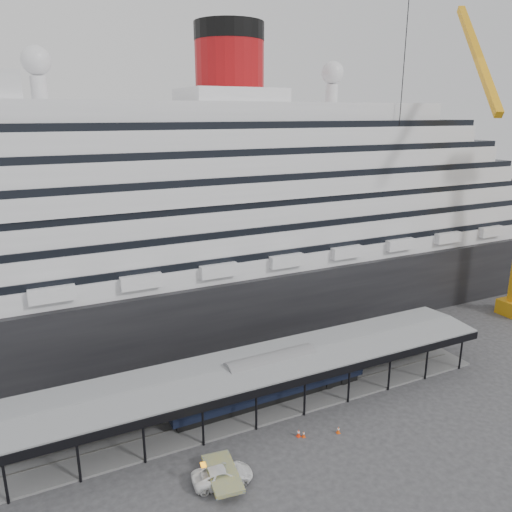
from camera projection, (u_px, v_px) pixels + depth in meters
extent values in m
plane|color=#333335|center=(285.00, 427.00, 51.95)|extent=(200.00, 200.00, 0.00)
cube|color=black|center=(186.00, 288.00, 78.19)|extent=(130.00, 30.00, 10.00)
cylinder|color=#9E0C10|center=(230.00, 71.00, 72.63)|extent=(10.00, 10.00, 9.00)
cylinder|color=black|center=(229.00, 32.00, 71.18)|extent=(10.10, 10.10, 2.50)
sphere|color=silver|center=(36.00, 60.00, 61.56)|extent=(3.60, 3.60, 3.60)
sphere|color=silver|center=(332.00, 73.00, 80.15)|extent=(3.60, 3.60, 3.60)
cube|color=slate|center=(263.00, 402.00, 56.23)|extent=(56.00, 8.00, 0.24)
cube|color=slate|center=(266.00, 404.00, 55.57)|extent=(54.00, 0.08, 0.10)
cube|color=slate|center=(260.00, 397.00, 56.81)|extent=(54.00, 0.08, 0.10)
cube|color=black|center=(283.00, 386.00, 51.15)|extent=(56.00, 0.18, 0.90)
cube|color=black|center=(246.00, 350.00, 58.92)|extent=(56.00, 0.18, 0.90)
cube|color=slate|center=(263.00, 361.00, 54.83)|extent=(56.00, 9.00, 0.24)
cube|color=orange|center=(478.00, 56.00, 70.71)|extent=(11.42, 18.78, 16.80)
cylinder|color=black|center=(396.00, 167.00, 75.69)|extent=(0.12, 0.12, 47.21)
imported|color=white|center=(223.00, 475.00, 43.91)|extent=(5.66, 3.14, 1.50)
cube|color=black|center=(270.00, 396.00, 56.47)|extent=(22.82, 3.07, 0.76)
cube|color=black|center=(270.00, 388.00, 56.20)|extent=(23.91, 3.53, 1.19)
cube|color=#C6B78F|center=(270.00, 378.00, 55.84)|extent=(23.91, 3.57, 1.41)
cube|color=black|center=(270.00, 370.00, 55.58)|extent=(23.91, 3.53, 0.43)
cube|color=#EC460D|center=(304.00, 437.00, 50.28)|extent=(0.40, 0.40, 0.03)
cone|color=#EC460D|center=(304.00, 434.00, 50.18)|extent=(0.34, 0.34, 0.67)
cylinder|color=white|center=(304.00, 433.00, 50.17)|extent=(0.21, 0.21, 0.13)
cube|color=#FC330E|center=(298.00, 436.00, 50.37)|extent=(0.51, 0.51, 0.03)
cone|color=#FC330E|center=(299.00, 433.00, 50.26)|extent=(0.43, 0.43, 0.79)
cylinder|color=white|center=(299.00, 432.00, 50.23)|extent=(0.25, 0.25, 0.15)
cube|color=#F9530D|center=(338.00, 433.00, 50.90)|extent=(0.46, 0.46, 0.03)
cone|color=#F9530D|center=(338.00, 430.00, 50.80)|extent=(0.39, 0.39, 0.73)
cylinder|color=white|center=(338.00, 429.00, 50.78)|extent=(0.23, 0.23, 0.14)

